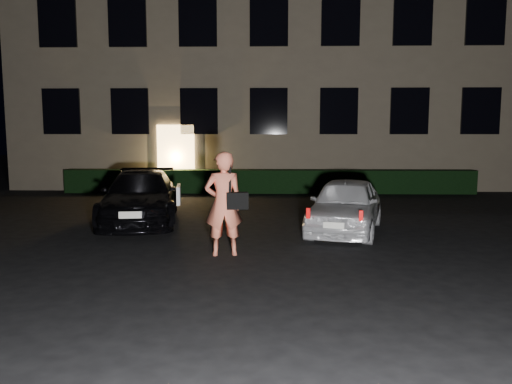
{
  "coord_description": "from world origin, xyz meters",
  "views": [
    {
      "loc": [
        0.06,
        -7.83,
        2.24
      ],
      "look_at": [
        -0.22,
        2.0,
        1.05
      ],
      "focal_mm": 35.0,
      "sensor_mm": 36.0,
      "label": 1
    }
  ],
  "objects": [
    {
      "name": "ground",
      "position": [
        0.0,
        0.0,
        0.0
      ],
      "size": [
        80.0,
        80.0,
        0.0
      ],
      "primitive_type": "plane",
      "color": "black",
      "rests_on": "ground"
    },
    {
      "name": "building",
      "position": [
        -0.0,
        14.99,
        6.0
      ],
      "size": [
        20.0,
        8.11,
        12.0
      ],
      "color": "#6E604E",
      "rests_on": "ground"
    },
    {
      "name": "hatch",
      "position": [
        1.76,
        3.29,
        0.61
      ],
      "size": [
        2.35,
        3.83,
        1.22
      ],
      "rotation": [
        0.0,
        0.0,
        -0.28
      ],
      "color": "silver",
      "rests_on": "ground"
    },
    {
      "name": "sedan",
      "position": [
        -3.15,
        4.38,
        0.63
      ],
      "size": [
        2.43,
        4.57,
        1.26
      ],
      "rotation": [
        0.0,
        0.0,
        0.16
      ],
      "color": "black",
      "rests_on": "ground"
    },
    {
      "name": "hedge",
      "position": [
        0.0,
        10.5,
        0.42
      ],
      "size": [
        15.0,
        0.7,
        0.85
      ],
      "primitive_type": "cube",
      "color": "black",
      "rests_on": "ground"
    },
    {
      "name": "man",
      "position": [
        -0.77,
        1.07,
        0.95
      ],
      "size": [
        0.84,
        0.57,
        1.89
      ],
      "rotation": [
        0.0,
        0.0,
        3.33
      ],
      "color": "#EB7254",
      "rests_on": "ground"
    }
  ]
}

